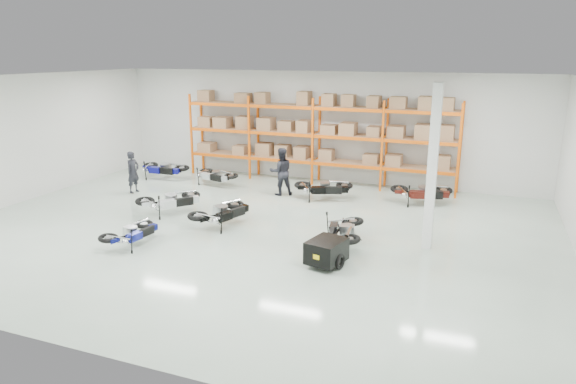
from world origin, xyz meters
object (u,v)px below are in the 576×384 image
at_px(moto_blue_centre, 132,229).
at_px(moto_back_b, 215,172).
at_px(moto_black_far_left, 222,209).
at_px(moto_silver_left, 170,197).
at_px(trailer, 327,251).
at_px(moto_touring_right, 343,226).
at_px(moto_back_d, 422,189).
at_px(person_left, 133,172).
at_px(moto_back_a, 163,165).
at_px(moto_back_c, 324,184).
at_px(person_back, 281,172).

relative_size(moto_blue_centre, moto_back_b, 0.93).
bearing_deg(moto_black_far_left, moto_silver_left, 4.53).
bearing_deg(trailer, moto_touring_right, 103.06).
xyz_separation_m(moto_back_d, person_left, (-10.56, -2.37, 0.23)).
bearing_deg(trailer, moto_silver_left, 172.25).
xyz_separation_m(moto_black_far_left, moto_back_a, (-5.31, 4.59, 0.01)).
height_order(moto_back_d, person_left, person_left).
relative_size(moto_blue_centre, moto_back_d, 0.85).
bearing_deg(moto_black_far_left, moto_back_c, -98.49).
relative_size(trailer, moto_back_b, 1.00).
xyz_separation_m(moto_silver_left, moto_back_a, (-3.07, 4.05, 0.00)).
height_order(moto_black_far_left, moto_back_b, moto_black_far_left).
relative_size(trailer, moto_back_d, 0.91).
bearing_deg(moto_back_c, moto_blue_centre, 132.89).
relative_size(moto_touring_right, person_left, 1.13).
height_order(moto_black_far_left, moto_touring_right, moto_black_far_left).
relative_size(moto_black_far_left, person_back, 1.04).
distance_m(moto_silver_left, moto_back_d, 8.76).
distance_m(moto_back_c, person_back, 1.71).
bearing_deg(moto_back_a, moto_back_d, -88.97).
height_order(moto_back_a, person_left, person_left).
distance_m(moto_back_b, person_back, 3.13).
bearing_deg(moto_back_a, moto_blue_centre, -151.23).
height_order(moto_black_far_left, moto_back_c, moto_black_far_left).
bearing_deg(moto_back_b, moto_touring_right, -108.55).
relative_size(moto_back_b, person_left, 1.07).
xyz_separation_m(moto_back_a, person_left, (0.22, -2.25, 0.22)).
bearing_deg(moto_black_far_left, moto_touring_right, -164.92).
bearing_deg(person_left, moto_back_d, -70.86).
bearing_deg(person_back, moto_touring_right, 96.44).
height_order(moto_blue_centre, moto_silver_left, moto_silver_left).
distance_m(moto_touring_right, moto_back_a, 10.40).
relative_size(moto_back_c, moto_back_d, 0.99).
distance_m(moto_back_a, moto_back_b, 2.57).
height_order(moto_back_a, moto_back_b, moto_back_a).
xyz_separation_m(moto_back_c, person_back, (-1.68, 0.01, 0.34)).
distance_m(trailer, moto_back_d, 6.68).
distance_m(moto_back_b, moto_back_d, 8.22).
bearing_deg(moto_back_a, moto_silver_left, -142.35).
bearing_deg(moto_back_b, moto_blue_centre, -153.71).
distance_m(moto_silver_left, moto_black_far_left, 2.30).
height_order(moto_blue_centre, moto_back_d, moto_back_d).
distance_m(moto_back_d, person_back, 5.18).
bearing_deg(moto_blue_centre, moto_back_a, -53.60).
distance_m(moto_black_far_left, moto_touring_right, 3.93).
bearing_deg(trailer, moto_blue_centre, -160.84).
distance_m(moto_blue_centre, moto_back_a, 7.92).
bearing_deg(person_back, moto_back_d, 153.50).
distance_m(moto_touring_right, moto_back_d, 5.14).
relative_size(moto_black_far_left, moto_back_c, 1.01).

